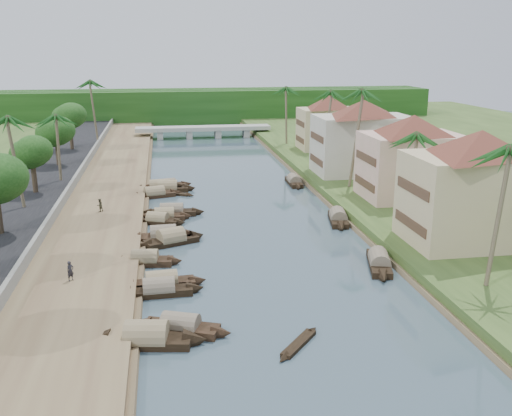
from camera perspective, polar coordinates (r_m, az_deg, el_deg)
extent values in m
plane|color=#3B4F59|center=(51.70, 0.72, -4.98)|extent=(220.00, 220.00, 0.00)
cube|color=brown|center=(70.34, -15.16, 0.45)|extent=(10.00, 180.00, 0.80)
cube|color=#2F481D|center=(75.10, 12.42, 1.75)|extent=(16.00, 180.00, 1.20)
cube|color=black|center=(71.67, -21.94, 0.37)|extent=(8.00, 180.00, 1.40)
cube|color=gray|center=(70.67, -18.60, 1.04)|extent=(0.40, 180.00, 1.10)
cube|color=#15390F|center=(143.57, -6.00, 9.96)|extent=(120.00, 4.00, 8.00)
cube|color=#15390F|center=(148.54, -6.13, 10.14)|extent=(120.00, 4.00, 8.00)
cube|color=#15390F|center=(153.51, -6.24, 10.32)|extent=(120.00, 4.00, 8.00)
cube|color=#97998F|center=(121.01, -5.29, 7.95)|extent=(28.00, 4.00, 0.80)
cube|color=#97998F|center=(120.86, -9.57, 7.26)|extent=(1.20, 3.50, 1.80)
cube|color=#97998F|center=(120.99, -6.71, 7.38)|extent=(1.20, 3.50, 1.80)
cube|color=#97998F|center=(121.41, -3.85, 7.48)|extent=(1.20, 3.50, 1.80)
cube|color=#97998F|center=(122.12, -1.03, 7.56)|extent=(1.20, 3.50, 1.80)
cube|color=tan|center=(54.84, 21.07, 0.86)|extent=(12.00, 8.00, 8.00)
pyramid|color=brown|center=(53.85, 21.61, 6.11)|extent=(14.85, 14.85, 2.20)
cube|color=#4B3223|center=(52.61, 15.15, -1.49)|extent=(0.10, 6.40, 0.90)
cube|color=#4B3223|center=(51.78, 15.40, 1.89)|extent=(0.10, 6.40, 0.90)
cube|color=#E2ABA0|center=(69.17, 15.21, 4.07)|extent=(11.00, 8.00, 7.50)
pyramid|color=brown|center=(68.40, 15.50, 8.05)|extent=(14.11, 14.11, 2.20)
cube|color=#4B3223|center=(67.48, 10.80, 2.43)|extent=(0.10, 6.40, 0.90)
cube|color=#4B3223|center=(66.86, 10.93, 4.93)|extent=(0.10, 6.40, 0.90)
cube|color=beige|center=(81.51, 10.56, 6.24)|extent=(13.00, 8.00, 8.00)
pyramid|color=brown|center=(80.84, 10.74, 9.81)|extent=(15.59, 15.59, 2.20)
cube|color=#4B3223|center=(79.89, 6.04, 4.77)|extent=(0.10, 6.40, 0.90)
cube|color=#4B3223|center=(79.35, 6.11, 7.04)|extent=(0.10, 6.40, 0.90)
cube|color=tan|center=(100.68, 7.25, 7.87)|extent=(10.00, 7.00, 7.00)
pyramid|color=brown|center=(100.16, 7.34, 10.47)|extent=(12.62, 12.62, 2.20)
cube|color=#4B3223|center=(99.63, 4.41, 6.85)|extent=(0.10, 5.60, 0.90)
cube|color=#4B3223|center=(99.23, 4.44, 8.44)|extent=(0.10, 5.60, 0.90)
cube|color=black|center=(39.10, -7.54, -11.98)|extent=(5.38, 3.41, 0.70)
cone|color=black|center=(38.25, -3.41, -12.39)|extent=(1.91, 1.89, 1.61)
cone|color=black|center=(40.06, -11.47, -11.33)|extent=(1.91, 1.89, 1.61)
cylinder|color=gray|center=(38.92, -7.56, -11.48)|extent=(4.27, 3.02, 1.67)
cube|color=black|center=(38.05, -10.85, -12.97)|extent=(5.94, 2.94, 0.70)
cone|color=black|center=(37.55, -6.00, -13.03)|extent=(1.94, 2.07, 2.00)
cone|color=black|center=(38.72, -15.56, -12.61)|extent=(1.94, 2.07, 2.00)
cylinder|color=#8D7959|center=(37.87, -10.88, -12.46)|extent=(4.63, 2.80, 2.11)
cube|color=black|center=(46.05, -9.39, -7.62)|extent=(5.30, 1.96, 0.70)
cone|color=black|center=(46.24, -5.79, -7.27)|extent=(1.58, 1.55, 1.63)
cone|color=black|center=(45.97, -13.02, -7.76)|extent=(1.58, 1.55, 1.63)
cylinder|color=#8D7959|center=(45.90, -9.41, -7.18)|extent=(4.07, 1.94, 1.69)
cube|color=black|center=(44.80, -9.66, -8.32)|extent=(5.11, 1.75, 0.70)
cone|color=black|center=(44.87, -6.04, -8.02)|extent=(1.49, 1.49, 1.62)
cone|color=black|center=(44.84, -13.30, -8.40)|extent=(1.49, 1.49, 1.62)
cylinder|color=gray|center=(44.65, -9.68, -7.87)|extent=(3.91, 1.78, 1.68)
cube|color=black|center=(50.94, -11.02, -5.37)|extent=(4.94, 2.27, 0.70)
cone|color=black|center=(50.53, -8.05, -5.31)|extent=(1.57, 1.63, 1.61)
cone|color=black|center=(51.42, -13.95, -5.25)|extent=(1.57, 1.63, 1.61)
cylinder|color=#8D7959|center=(50.80, -11.04, -4.97)|extent=(3.84, 2.17, 1.68)
cube|color=black|center=(55.77, -8.47, -3.36)|extent=(5.48, 3.76, 0.70)
cone|color=black|center=(56.84, -5.84, -2.82)|extent=(2.07, 2.22, 1.94)
cone|color=black|center=(54.77, -11.21, -3.77)|extent=(2.07, 2.22, 1.94)
cylinder|color=#8D7959|center=(55.65, -8.49, -2.99)|extent=(4.40, 3.38, 2.05)
cube|color=black|center=(56.95, -9.24, -2.99)|extent=(5.36, 2.08, 0.70)
cone|color=black|center=(57.08, -6.29, -2.75)|extent=(1.61, 1.76, 1.87)
cone|color=black|center=(56.93, -12.20, -3.07)|extent=(1.61, 1.76, 1.87)
cylinder|color=gray|center=(56.84, -9.25, -2.63)|extent=(4.11, 2.11, 1.97)
cube|color=black|center=(62.26, -9.80, -1.38)|extent=(4.82, 3.09, 0.70)
cone|color=black|center=(61.32, -7.58, -1.48)|extent=(1.72, 1.71, 1.46)
cone|color=black|center=(63.25, -11.95, -1.15)|extent=(1.72, 1.71, 1.46)
cylinder|color=#8D7959|center=(62.15, -9.81, -1.05)|extent=(3.84, 2.73, 1.51)
cube|color=black|center=(63.55, -9.13, -1.00)|extent=(4.42, 1.68, 0.70)
cone|color=black|center=(63.58, -6.93, -0.83)|extent=(1.31, 1.49, 1.62)
cone|color=black|center=(63.56, -11.34, -1.03)|extent=(1.31, 1.49, 1.62)
cylinder|color=#8D7959|center=(63.44, -9.15, -0.67)|extent=(3.38, 1.73, 1.71)
cube|color=black|center=(65.22, -8.41, -0.53)|extent=(5.57, 2.07, 0.70)
cone|color=black|center=(65.06, -5.75, -0.41)|extent=(1.67, 1.59, 1.64)
cone|color=black|center=(65.48, -11.06, -0.52)|extent=(1.67, 1.59, 1.64)
cylinder|color=gray|center=(65.12, -8.42, -0.21)|extent=(4.29, 2.03, 1.69)
cube|color=black|center=(73.38, -10.11, 1.22)|extent=(5.41, 2.91, 0.70)
cone|color=black|center=(74.05, -7.96, 1.51)|extent=(1.82, 1.84, 1.68)
cone|color=black|center=(72.77, -12.29, 1.05)|extent=(1.82, 1.84, 1.68)
cylinder|color=#8D7959|center=(73.28, -10.12, 1.51)|extent=(4.25, 2.68, 1.76)
cube|color=black|center=(76.15, -8.83, 1.81)|extent=(5.47, 2.10, 0.70)
cone|color=black|center=(76.06, -6.58, 1.94)|extent=(1.64, 1.73, 1.83)
cone|color=black|center=(76.31, -11.08, 1.80)|extent=(1.64, 1.73, 1.83)
cylinder|color=#8D7959|center=(76.06, -8.84, 2.09)|extent=(4.20, 2.11, 1.92)
cube|color=black|center=(77.89, -8.98, 2.12)|extent=(5.49, 2.65, 0.70)
cone|color=black|center=(78.59, -6.90, 2.38)|extent=(1.76, 1.63, 1.50)
cone|color=black|center=(77.27, -11.10, 1.97)|extent=(1.76, 1.63, 1.50)
cylinder|color=gray|center=(77.81, -8.99, 2.39)|extent=(4.29, 2.42, 1.53)
cube|color=black|center=(76.71, -9.59, 1.88)|extent=(5.71, 2.04, 0.70)
cone|color=black|center=(76.84, -7.25, 2.06)|extent=(1.69, 1.71, 1.83)
cone|color=black|center=(76.68, -11.93, 1.82)|extent=(1.69, 1.71, 1.83)
cylinder|color=#8D7959|center=(76.62, -9.60, 2.16)|extent=(4.38, 2.06, 1.91)
cube|color=black|center=(50.74, 12.20, -5.52)|extent=(3.18, 6.19, 0.70)
cone|color=black|center=(53.80, 11.83, -4.17)|extent=(1.91, 2.02, 1.71)
cone|color=black|center=(47.66, 12.63, -6.87)|extent=(1.91, 2.02, 1.71)
cylinder|color=gray|center=(50.61, 12.22, -5.12)|extent=(2.88, 4.85, 1.76)
cube|color=black|center=(62.70, 8.21, -1.19)|extent=(2.79, 5.76, 0.70)
cone|color=black|center=(65.60, 7.93, -0.35)|extent=(1.85, 1.86, 1.75)
cone|color=black|center=(59.76, 8.53, -1.98)|extent=(1.85, 1.86, 1.75)
cylinder|color=gray|center=(62.59, 8.23, -0.86)|extent=(2.60, 4.49, 1.82)
cube|color=black|center=(79.33, 3.82, 2.53)|extent=(1.71, 5.54, 0.70)
cone|color=black|center=(82.23, 3.39, 3.07)|extent=(1.45, 1.59, 1.60)
cone|color=black|center=(76.40, 4.28, 2.07)|extent=(1.45, 1.59, 1.60)
cylinder|color=gray|center=(79.25, 3.82, 2.80)|extent=(1.74, 4.24, 1.64)
cube|color=black|center=(37.42, 4.29, -13.40)|extent=(2.96, 3.36, 0.35)
cone|color=black|center=(39.12, 5.72, -12.06)|extent=(1.14, 1.17, 0.69)
cone|color=black|center=(35.76, 2.72, -14.86)|extent=(1.14, 1.17, 0.69)
cube|color=black|center=(46.49, -8.93, -7.50)|extent=(3.81, 1.74, 0.35)
cone|color=black|center=(47.01, -6.45, -7.13)|extent=(1.11, 1.03, 0.83)
cone|color=black|center=(46.06, -11.46, -7.86)|extent=(1.11, 1.03, 0.83)
cube|color=black|center=(74.28, -8.15, 1.41)|extent=(3.96, 2.72, 0.35)
cone|color=black|center=(73.24, -6.56, 1.26)|extent=(1.29, 1.21, 0.82)
cone|color=black|center=(75.37, -9.69, 1.55)|extent=(1.29, 1.21, 0.82)
cylinder|color=brown|center=(44.63, 22.84, -0.94)|extent=(1.06, 0.36, 10.46)
sphere|color=#1B501A|center=(43.56, 23.54, 5.40)|extent=(3.20, 3.20, 3.20)
cylinder|color=brown|center=(59.15, 15.37, 2.88)|extent=(0.53, 0.36, 9.00)
sphere|color=#1B501A|center=(58.38, 15.68, 7.01)|extent=(3.20, 3.20, 3.20)
cylinder|color=brown|center=(72.59, 9.72, 6.83)|extent=(1.65, 0.36, 12.21)
sphere|color=#1B501A|center=(71.94, 9.94, 11.46)|extent=(3.20, 3.20, 3.20)
cylinder|color=brown|center=(88.38, 6.89, 8.06)|extent=(1.61, 0.36, 10.84)
sphere|color=#1B501A|center=(87.84, 7.01, 11.43)|extent=(3.20, 3.20, 3.20)
cylinder|color=brown|center=(66.54, -22.73, 4.20)|extent=(1.17, 0.36, 9.94)
sphere|color=#1B501A|center=(65.85, -23.17, 8.27)|extent=(3.20, 3.20, 3.20)
cylinder|color=brown|center=(78.88, -19.18, 5.69)|extent=(0.47, 0.36, 8.59)
sphere|color=#1B501A|center=(78.32, -19.45, 8.65)|extent=(3.20, 3.20, 3.20)
cylinder|color=brown|center=(105.34, 3.08, 9.20)|extent=(0.64, 0.36, 10.25)
sphere|color=#1B501A|center=(104.89, 3.12, 11.87)|extent=(3.20, 3.20, 3.20)
cylinder|color=brown|center=(109.41, -15.81, 9.25)|extent=(1.07, 0.36, 11.21)
sphere|color=#1B501A|center=(108.99, -16.02, 12.05)|extent=(3.20, 3.20, 3.20)
cylinder|color=#423525|center=(73.83, -21.28, 2.74)|extent=(0.60, 0.60, 3.36)
ellipsoid|color=#15390F|center=(73.23, -21.53, 5.18)|extent=(4.42, 4.42, 3.64)
cylinder|color=#423525|center=(90.08, -19.20, 5.15)|extent=(0.60, 0.60, 3.41)
ellipsoid|color=#15390F|center=(89.59, -19.39, 7.19)|extent=(5.01, 5.01, 4.12)
cylinder|color=#423525|center=(103.60, -17.98, 6.66)|extent=(0.60, 0.60, 3.87)
ellipsoid|color=#15390F|center=(103.13, -18.15, 8.69)|extent=(5.10, 5.10, 4.20)
cylinder|color=#423525|center=(85.11, 13.31, 4.95)|extent=(0.60, 0.60, 3.61)
ellipsoid|color=#15390F|center=(84.56, 13.46, 7.25)|extent=(4.96, 4.96, 4.07)
imported|color=black|center=(46.74, -18.08, -6.00)|extent=(0.69, 0.67, 1.60)
imported|color=#363426|center=(65.20, -15.36, 0.27)|extent=(0.89, 0.88, 1.45)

